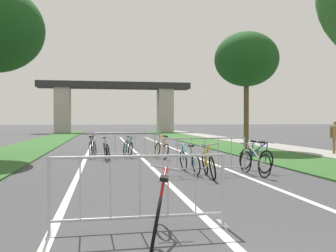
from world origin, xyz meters
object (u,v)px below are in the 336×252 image
bicycle_yellow_1 (208,164)px  bicycle_red_5 (158,211)px  bicycle_black_4 (93,148)px  bicycle_teal_8 (189,161)px  crowd_barrier_second (205,156)px  tree_right_cypress_far (246,60)px  bicycle_green_0 (128,148)px  bicycle_orange_3 (161,149)px  bicycle_blue_6 (255,159)px  bicycle_white_2 (107,150)px  crowd_barrier_nearest (140,193)px  bicycle_silver_7 (255,162)px  pedestrian_strolling (336,134)px  crowd_barrier_third (125,145)px

bicycle_yellow_1 → bicycle_red_5: bicycle_yellow_1 is taller
bicycle_black_4 → bicycle_teal_8: (2.93, -5.16, -0.04)m
crowd_barrier_second → bicycle_teal_8: size_ratio=1.48×
tree_right_cypress_far → bicycle_black_4: 9.51m
tree_right_cypress_far → bicycle_yellow_1: bearing=-117.2°
bicycle_black_4 → bicycle_teal_8: bearing=-52.4°
crowd_barrier_second → bicycle_yellow_1: size_ratio=1.54×
bicycle_green_0 → bicycle_orange_3: bicycle_orange_3 is taller
bicycle_blue_6 → bicycle_orange_3: bearing=-74.8°
bicycle_white_2 → crowd_barrier_nearest: bearing=86.2°
bicycle_silver_7 → bicycle_green_0: bearing=109.6°
bicycle_orange_3 → bicycle_red_5: size_ratio=0.95×
bicycle_yellow_1 → crowd_barrier_nearest: bearing=67.6°
bicycle_green_0 → pedestrian_strolling: pedestrian_strolling is taller
tree_right_cypress_far → pedestrian_strolling: tree_right_cypress_far is taller
bicycle_green_0 → bicycle_blue_6: size_ratio=1.02×
crowd_barrier_third → bicycle_white_2: (-0.76, -0.47, -0.16)m
crowd_barrier_second → bicycle_black_4: crowd_barrier_second is taller
bicycle_white_2 → bicycle_red_5: 10.19m
tree_right_cypress_far → bicycle_white_2: 9.44m
bicycle_orange_3 → bicycle_red_5: bicycle_orange_3 is taller
bicycle_yellow_1 → pedestrian_strolling: pedestrian_strolling is taller
bicycle_green_0 → bicycle_teal_8: (1.47, -5.21, -0.01)m
pedestrian_strolling → bicycle_teal_8: bearing=32.4°
bicycle_green_0 → crowd_barrier_nearest: bearing=79.3°
crowd_barrier_nearest → bicycle_blue_6: crowd_barrier_nearest is taller
tree_right_cypress_far → bicycle_green_0: size_ratio=3.62×
bicycle_orange_3 → bicycle_silver_7: (1.84, -5.14, 0.01)m
bicycle_green_0 → bicycle_black_4: bearing=-5.9°
crowd_barrier_third → bicycle_silver_7: (3.28, -5.51, -0.15)m
bicycle_teal_8 → bicycle_red_5: bearing=-113.8°
bicycle_orange_3 → crowd_barrier_nearest: bearing=-110.7°
tree_right_cypress_far → bicycle_black_4: (-7.91, -2.96, -4.37)m
crowd_barrier_nearest → bicycle_yellow_1: size_ratio=1.54×
crowd_barrier_third → bicycle_black_4: size_ratio=1.51×
bicycle_red_5 → bicycle_teal_8: 6.29m
bicycle_orange_3 → bicycle_red_5: (-1.64, -10.27, 0.00)m
bicycle_yellow_1 → bicycle_black_4: (-3.22, 6.17, 0.03)m
bicycle_orange_3 → bicycle_green_0: bearing=133.2°
pedestrian_strolling → crowd_barrier_third: bearing=1.0°
tree_right_cypress_far → bicycle_blue_6: (-2.93, -8.15, -4.38)m
crowd_barrier_nearest → bicycle_yellow_1: bearing=63.4°
bicycle_teal_8 → pedestrian_strolling: (7.64, 4.32, 0.59)m
bicycle_yellow_1 → bicycle_teal_8: 1.04m
crowd_barrier_nearest → bicycle_yellow_1: 5.12m
pedestrian_strolling → bicycle_orange_3: bearing=3.4°
tree_right_cypress_far → bicycle_yellow_1: 11.16m
crowd_barrier_second → bicycle_yellow_1: bearing=-95.5°
crowd_barrier_third → bicycle_silver_7: size_ratio=1.51×
bicycle_white_2 → bicycle_black_4: bearing=-67.2°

